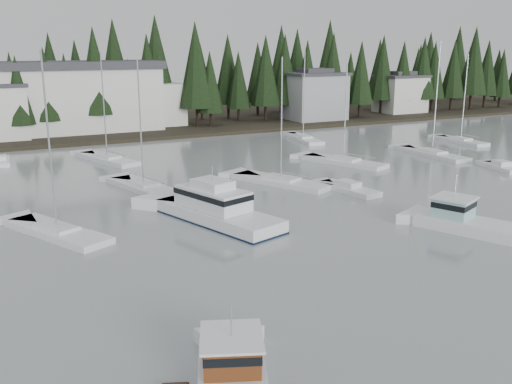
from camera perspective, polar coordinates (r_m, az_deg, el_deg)
far_shore_land at (r=111.55m, az=-15.69°, el=6.83°), size 240.00×54.00×1.00m
conifer_treeline at (r=100.86m, az=-14.44°, el=6.15°), size 200.00×22.00×20.00m
house_east_a at (r=106.70m, az=5.86°, el=9.61°), size 10.60×8.48×9.25m
house_east_b at (r=121.47m, az=14.25°, el=9.59°), size 9.54×7.42×8.25m
harbor_inn at (r=96.08m, az=-15.91°, el=9.14°), size 29.50×11.50×10.90m
cabin_cruiser_center at (r=45.77m, az=-3.99°, el=-2.00°), size 7.20×12.63×5.18m
lobster_boat_teal at (r=46.20m, az=20.53°, el=-3.02°), size 6.14×9.12×4.80m
sailboat_1 at (r=69.16m, az=8.74°, el=2.87°), size 6.58×11.12×12.82m
sailboat_3 at (r=57.15m, az=-11.17°, el=0.34°), size 5.22×10.05×12.99m
sailboat_4 at (r=45.15m, az=-19.25°, el=-3.97°), size 6.88×10.33×14.01m
sailboat_5 at (r=76.77m, az=17.19°, el=3.55°), size 2.74×10.84×14.81m
sailboat_8 at (r=85.94m, az=4.73°, el=5.25°), size 3.95×10.52×14.41m
sailboat_9 at (r=88.58m, az=19.77°, el=4.72°), size 2.68×8.72×13.07m
sailboat_10 at (r=58.31m, az=2.50°, el=0.88°), size 7.19×11.20×13.20m
sailboat_11 at (r=72.25m, az=-14.63°, el=3.07°), size 5.77×11.15×13.54m
runabout_1 at (r=55.95m, az=9.20°, el=0.20°), size 3.24×7.17×1.42m
runabout_2 at (r=70.82m, az=23.31°, el=2.19°), size 3.18×5.83×1.42m
runabout_3 at (r=74.65m, az=-24.22°, el=2.67°), size 2.51×5.42×1.42m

